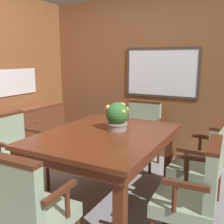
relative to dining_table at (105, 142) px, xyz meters
name	(u,v)px	position (x,y,z in m)	size (l,w,h in m)	color
ground_plane	(82,205)	(-0.17, -0.23, -0.67)	(14.00, 14.00, 0.00)	gray
wall_back	(145,78)	(-0.16, 1.57, 0.56)	(7.20, 0.08, 2.45)	brown
dining_table	(105,142)	(0.00, 0.00, 0.00)	(1.23, 1.55, 0.76)	#562614
chair_head_near	(27,208)	(0.02, -1.14, -0.15)	(0.58, 0.48, 0.93)	#472314
chair_right_near	(195,191)	(1.00, -0.36, -0.15)	(0.49, 0.59, 0.93)	#472314
chair_head_far	(141,130)	(-0.03, 1.12, -0.15)	(0.58, 0.48, 0.93)	#472314
chair_left_near	(14,150)	(-0.98, -0.36, -0.15)	(0.48, 0.58, 0.93)	#472314
chair_right_far	(204,161)	(0.96, 0.33, -0.15)	(0.50, 0.59, 0.93)	#472314
potted_plant	(117,116)	(0.06, 0.17, 0.25)	(0.25, 0.27, 0.31)	gray
sideboard_cabinet	(27,134)	(-1.59, 0.43, -0.25)	(0.45, 1.27, 0.84)	brown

